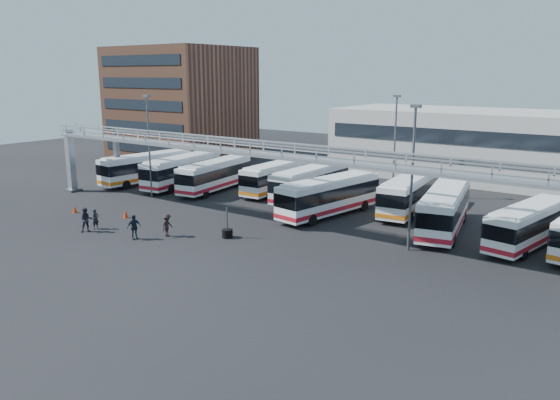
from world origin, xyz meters
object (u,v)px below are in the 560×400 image
Objects in this scene: light_pole_left at (149,141)px; cone_left at (126,214)px; bus_1 at (182,170)px; bus_0 at (146,167)px; bus_8 at (530,224)px; bus_7 at (444,208)px; light_pole_mid at (412,171)px; pedestrian_d at (134,227)px; bus_4 at (310,182)px; pedestrian_c at (167,225)px; bus_6 at (410,193)px; cone_right at (75,209)px; pedestrian_b at (86,220)px; bus_2 at (215,174)px; bus_3 at (278,176)px; tire_stack at (227,233)px; pedestrian_a at (96,219)px; light_pole_back at (395,141)px.

light_pole_left reaches higher than cone_left.
bus_1 is 13.72m from cone_left.
bus_0 is 1.08× the size of bus_8.
bus_7 is at bearing 6.42° from bus_0.
light_pole_mid is at bearing -105.84° from bus_7.
pedestrian_d is (11.29, -16.10, -0.93)m from bus_1.
bus_4 reaches higher than pedestrian_c.
bus_0 is 4.80m from bus_1.
bus_6 is (-4.21, 10.21, -3.88)m from light_pole_mid.
pedestrian_c is at bearing -130.29° from bus_6.
light_pole_mid is 30.06m from cone_right.
pedestrian_c is at bearing -0.97° from cone_right.
bus_1 is 6.41× the size of pedestrian_c.
pedestrian_d is (15.98, -15.09, -0.92)m from bus_0.
pedestrian_d reaches higher than cone_right.
light_pole_left reaches higher than bus_1.
bus_0 reaches higher than pedestrian_b.
bus_2 is at bearing 35.96° from pedestrian_d.
bus_0 reaches higher than pedestrian_d.
bus_8 is at bearing -8.74° from bus_1.
bus_4 is (4.59, -0.97, 0.06)m from bus_3.
bus_8 is 22.15m from tire_stack.
bus_1 reaches higher than pedestrian_a.
pedestrian_c is 2.47m from pedestrian_d.
bus_2 is 1.04× the size of bus_8.
bus_0 is at bearing -178.66° from bus_2.
bus_3 reaches higher than pedestrian_b.
bus_4 is at bearing 58.23° from cone_left.
pedestrian_a is 0.70× the size of tire_stack.
light_pole_back is 0.98× the size of bus_8.
light_pole_back reaches higher than cone_left.
bus_4 is 14.90m from bus_7.
bus_8 is 4.40× the size of tire_stack.
bus_1 is at bearing 145.03° from tire_stack.
tire_stack is at bearing -68.51° from pedestrian_c.
light_pole_left is 14.84× the size of cone_left.
bus_7 reaches higher than cone_right.
cone_right is (-35.34, -13.31, -1.38)m from bus_8.
cone_right is (-14.50, -16.65, -1.50)m from bus_4.
light_pole_back is 9.30m from bus_4.
bus_6 is at bearing 14.71° from bus_0.
bus_7 is (8.43, -9.05, -3.81)m from light_pole_back.
pedestrian_c reaches higher than cone_right.
pedestrian_d is (4.75, -0.04, 0.12)m from pedestrian_a.
light_pole_mid reaches higher than tire_stack.
light_pole_back reaches higher than pedestrian_a.
light_pole_back is 17.80m from bus_8.
bus_7 is 32.04m from cone_right.
bus_6 reaches higher than bus_2.
light_pole_back is 15.33× the size of cone_right.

